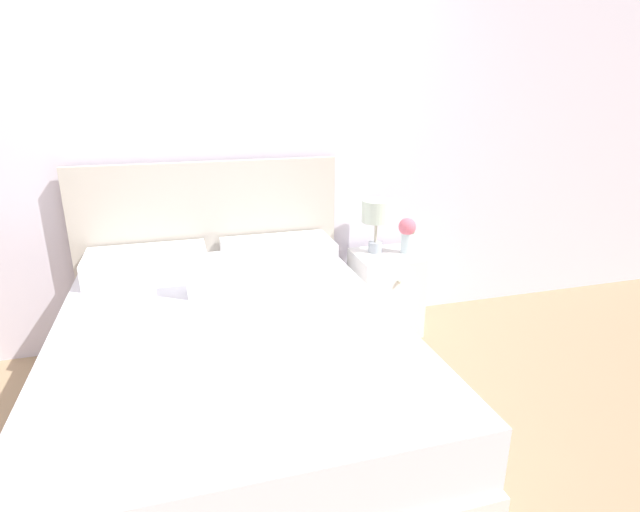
{
  "coord_description": "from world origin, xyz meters",
  "views": [
    {
      "loc": [
        -0.18,
        -3.08,
        1.59
      ],
      "look_at": [
        0.56,
        -0.55,
        0.7
      ],
      "focal_mm": 28.0,
      "sensor_mm": 36.0,
      "label": 1
    }
  ],
  "objects_px": {
    "nightstand": "(385,292)",
    "table_lamp": "(376,215)",
    "bed": "(231,366)",
    "flower_vase": "(407,232)"
  },
  "relations": [
    {
      "from": "table_lamp",
      "to": "flower_vase",
      "type": "relative_size",
      "value": 1.5
    },
    {
      "from": "bed",
      "to": "table_lamp",
      "type": "bearing_deg",
      "value": 36.55
    },
    {
      "from": "nightstand",
      "to": "table_lamp",
      "type": "xyz_separation_m",
      "value": [
        -0.06,
        0.07,
        0.53
      ]
    },
    {
      "from": "nightstand",
      "to": "flower_vase",
      "type": "height_order",
      "value": "flower_vase"
    },
    {
      "from": "bed",
      "to": "table_lamp",
      "type": "height_order",
      "value": "bed"
    },
    {
      "from": "flower_vase",
      "to": "nightstand",
      "type": "bearing_deg",
      "value": 179.33
    },
    {
      "from": "nightstand",
      "to": "table_lamp",
      "type": "relative_size",
      "value": 1.56
    },
    {
      "from": "bed",
      "to": "table_lamp",
      "type": "distance_m",
      "value": 1.4
    },
    {
      "from": "bed",
      "to": "table_lamp",
      "type": "xyz_separation_m",
      "value": [
        1.06,
        0.78,
        0.49
      ]
    },
    {
      "from": "table_lamp",
      "to": "flower_vase",
      "type": "bearing_deg",
      "value": -19.03
    }
  ]
}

